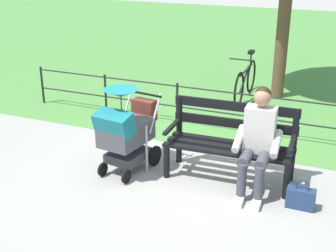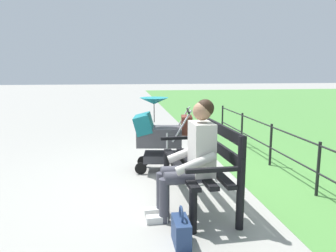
{
  "view_description": "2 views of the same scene",
  "coord_description": "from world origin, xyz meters",
  "px_view_note": "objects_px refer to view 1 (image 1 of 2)",
  "views": [
    {
      "loc": [
        -1.97,
        5.06,
        2.81
      ],
      "look_at": [
        0.08,
        0.21,
        0.7
      ],
      "focal_mm": 49.01,
      "sensor_mm": 36.0,
      "label": 1
    },
    {
      "loc": [
        -4.36,
        0.81,
        1.59
      ],
      "look_at": [
        0.13,
        0.21,
        0.8
      ],
      "focal_mm": 35.38,
      "sensor_mm": 36.0,
      "label": 2
    }
  ],
  "objects_px": {
    "handbag": "(301,198)",
    "bicycle": "(246,81)",
    "stroller": "(126,129)",
    "park_bench": "(231,139)",
    "person_on_bench": "(258,139)"
  },
  "relations": [
    {
      "from": "stroller",
      "to": "park_bench",
      "type": "bearing_deg",
      "value": -163.03
    },
    {
      "from": "stroller",
      "to": "handbag",
      "type": "height_order",
      "value": "stroller"
    },
    {
      "from": "handbag",
      "to": "bicycle",
      "type": "height_order",
      "value": "bicycle"
    },
    {
      "from": "handbag",
      "to": "bicycle",
      "type": "bearing_deg",
      "value": -66.73
    },
    {
      "from": "handbag",
      "to": "bicycle",
      "type": "distance_m",
      "value": 3.93
    },
    {
      "from": "park_bench",
      "to": "handbag",
      "type": "distance_m",
      "value": 1.12
    },
    {
      "from": "handbag",
      "to": "bicycle",
      "type": "relative_size",
      "value": 0.22
    },
    {
      "from": "park_bench",
      "to": "stroller",
      "type": "relative_size",
      "value": 1.41
    },
    {
      "from": "park_bench",
      "to": "bicycle",
      "type": "relative_size",
      "value": 0.98
    },
    {
      "from": "stroller",
      "to": "handbag",
      "type": "bearing_deg",
      "value": 178.93
    },
    {
      "from": "handbag",
      "to": "park_bench",
      "type": "bearing_deg",
      "value": -24.44
    },
    {
      "from": "person_on_bench",
      "to": "bicycle",
      "type": "bearing_deg",
      "value": -74.05
    },
    {
      "from": "stroller",
      "to": "bicycle",
      "type": "distance_m",
      "value": 3.63
    },
    {
      "from": "person_on_bench",
      "to": "bicycle",
      "type": "relative_size",
      "value": 0.77
    },
    {
      "from": "person_on_bench",
      "to": "stroller",
      "type": "height_order",
      "value": "person_on_bench"
    }
  ]
}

